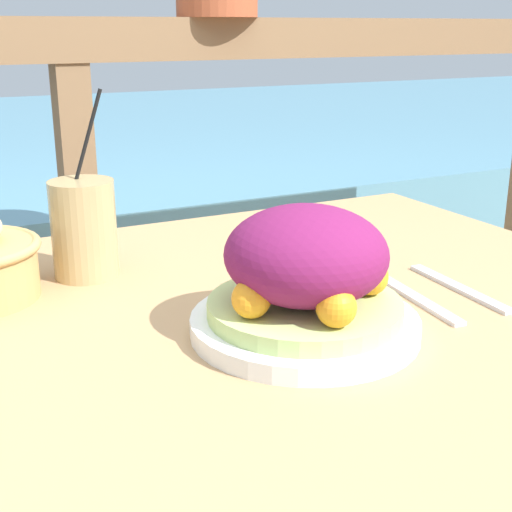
# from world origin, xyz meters

# --- Properties ---
(patio_table) EXTENTS (1.05, 0.85, 0.74)m
(patio_table) POSITION_xyz_m (0.00, 0.00, 0.64)
(patio_table) COLOR tan
(patio_table) RESTS_ON ground_plane
(railing_fence) EXTENTS (2.80, 0.08, 1.08)m
(railing_fence) POSITION_xyz_m (0.00, 0.85, 0.81)
(railing_fence) COLOR brown
(railing_fence) RESTS_ON ground_plane
(salad_plate) EXTENTS (0.25, 0.25, 0.14)m
(salad_plate) POSITION_xyz_m (0.02, -0.08, 0.80)
(salad_plate) COLOR white
(salad_plate) RESTS_ON patio_table
(drink_glass) EXTENTS (0.08, 0.08, 0.24)m
(drink_glass) POSITION_xyz_m (-0.14, 0.22, 0.81)
(drink_glass) COLOR tan
(drink_glass) RESTS_ON patio_table
(fork) EXTENTS (0.03, 0.18, 0.00)m
(fork) POSITION_xyz_m (0.19, -0.05, 0.75)
(fork) COLOR silver
(fork) RESTS_ON patio_table
(knife) EXTENTS (0.02, 0.18, 0.00)m
(knife) POSITION_xyz_m (0.26, -0.05, 0.75)
(knife) COLOR silver
(knife) RESTS_ON patio_table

